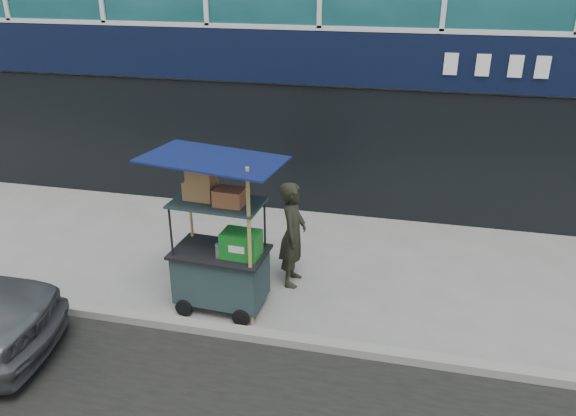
# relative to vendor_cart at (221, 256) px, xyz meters

# --- Properties ---
(ground) EXTENTS (80.00, 80.00, 0.00)m
(ground) POSITION_rel_vendor_cart_xyz_m (0.66, -0.42, -0.80)
(ground) COLOR slate
(ground) RESTS_ON ground
(curb) EXTENTS (80.00, 0.18, 0.12)m
(curb) POSITION_rel_vendor_cart_xyz_m (0.66, -0.62, -0.74)
(curb) COLOR gray
(curb) RESTS_ON ground
(vendor_cart) EXTENTS (1.74, 1.28, 2.27)m
(vendor_cart) POSITION_rel_vendor_cart_xyz_m (0.00, 0.00, 0.00)
(vendor_cart) COLOR #1A2B2C
(vendor_cart) RESTS_ON ground
(vendor_man) EXTENTS (0.40, 0.59, 1.60)m
(vendor_man) POSITION_rel_vendor_cart_xyz_m (0.80, 0.86, 0.01)
(vendor_man) COLOR black
(vendor_man) RESTS_ON ground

